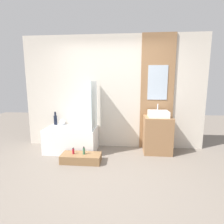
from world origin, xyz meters
TOP-DOWN VIEW (x-y plane):
  - ground_plane at (0.00, 0.00)m, footprint 12.00×12.00m
  - wall_tiled_back at (0.00, 1.58)m, footprint 4.20×0.06m
  - wall_wood_accent at (1.00, 1.53)m, footprint 0.74×0.04m
  - bathtub at (-0.90, 1.19)m, footprint 1.11×0.68m
  - glass_shower_screen at (-0.38, 1.19)m, footprint 0.01×0.64m
  - wooden_step_bench at (-0.55, 0.63)m, footprint 0.77×0.33m
  - vanity_cabinet at (1.00, 1.26)m, footprint 0.59×0.50m
  - sink at (1.00, 1.26)m, footprint 0.42×0.36m
  - vase_tall_dark at (-1.37, 1.44)m, footprint 0.08×0.08m
  - vase_round_light at (-1.19, 1.41)m, footprint 0.14×0.14m
  - bottle_soap_primary at (-0.70, 0.63)m, footprint 0.04×0.04m
  - bottle_soap_secondary at (-0.49, 0.63)m, footprint 0.04×0.04m

SIDE VIEW (x-z plane):
  - ground_plane at x=0.00m, z-range 0.00..0.00m
  - wooden_step_bench at x=-0.55m, z-range 0.00..0.16m
  - bottle_soap_primary at x=-0.70m, z-range 0.16..0.28m
  - bottle_soap_secondary at x=-0.49m, z-range 0.16..0.30m
  - bathtub at x=-0.90m, z-range 0.00..0.54m
  - vanity_cabinet at x=1.00m, z-range 0.00..0.80m
  - vase_round_light at x=-1.19m, z-range 0.54..0.67m
  - vase_tall_dark at x=-1.37m, z-range 0.51..0.82m
  - sink at x=1.00m, z-range 0.73..1.00m
  - glass_shower_screen at x=-0.38m, z-range 0.54..1.57m
  - wall_tiled_back at x=0.00m, z-range 0.00..2.60m
  - wall_wood_accent at x=1.00m, z-range 0.01..2.61m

